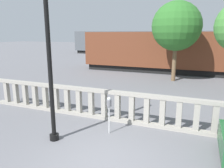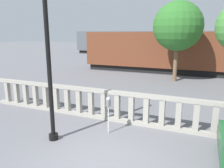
{
  "view_description": "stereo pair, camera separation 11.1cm",
  "coord_description": "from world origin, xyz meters",
  "views": [
    {
      "loc": [
        2.35,
        -4.89,
        3.5
      ],
      "look_at": [
        -1.25,
        3.98,
        1.3
      ],
      "focal_mm": 35.0,
      "sensor_mm": 36.0,
      "label": 1
    },
    {
      "loc": [
        2.46,
        -4.85,
        3.5
      ],
      "look_at": [
        -1.25,
        3.98,
        1.3
      ],
      "focal_mm": 35.0,
      "sensor_mm": 36.0,
      "label": 2
    }
  ],
  "objects": [
    {
      "name": "train_near",
      "position": [
        2.66,
        15.66,
        1.94
      ],
      "size": [
        21.51,
        2.77,
        4.29
      ],
      "color": "black",
      "rests_on": "ground"
    },
    {
      "name": "lamppost",
      "position": [
        -2.01,
        0.66,
        3.03
      ],
      "size": [
        0.33,
        0.33,
        5.62
      ],
      "color": "black",
      "rests_on": "ground"
    },
    {
      "name": "train_far",
      "position": [
        -4.37,
        31.64,
        2.07
      ],
      "size": [
        29.48,
        2.8,
        4.57
      ],
      "color": "black",
      "rests_on": "ground"
    },
    {
      "name": "ground_plane",
      "position": [
        0.0,
        0.0,
        0.0
      ],
      "size": [
        160.0,
        160.0,
        0.0
      ],
      "primitive_type": "plane",
      "color": "slate"
    },
    {
      "name": "balustrade",
      "position": [
        0.0,
        2.98,
        0.64
      ],
      "size": [
        14.16,
        0.24,
        1.28
      ],
      "color": "#9E998E",
      "rests_on": "ground"
    },
    {
      "name": "parking_meter",
      "position": [
        -0.49,
        1.83,
        1.09
      ],
      "size": [
        0.17,
        0.17,
        1.36
      ],
      "color": "silver",
      "rests_on": "ground"
    },
    {
      "name": "tree_right",
      "position": [
        0.53,
        12.05,
        4.04
      ],
      "size": [
        3.58,
        3.58,
        5.85
      ],
      "color": "brown",
      "rests_on": "ground"
    }
  ]
}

